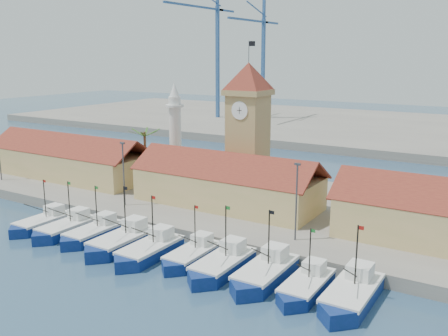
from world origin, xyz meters
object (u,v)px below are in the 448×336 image
Objects in this scene: boat_0 at (41,224)px; minaret at (175,131)px; boat_5 at (191,256)px; clock_tower at (248,126)px.

minaret is (2.46, 25.99, 9.02)m from boat_0.
boat_5 is at bearing 3.47° from boat_0.
minaret is at bearing 172.39° from clock_tower.
minaret is at bearing 129.76° from boat_5.
boat_0 is 0.40× the size of clock_tower.
boat_0 is 0.55× the size of minaret.
minaret reaches higher than boat_0.
boat_0 is 27.62m from minaret.
clock_tower reaches higher than minaret.
clock_tower is at bearing -7.61° from minaret.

